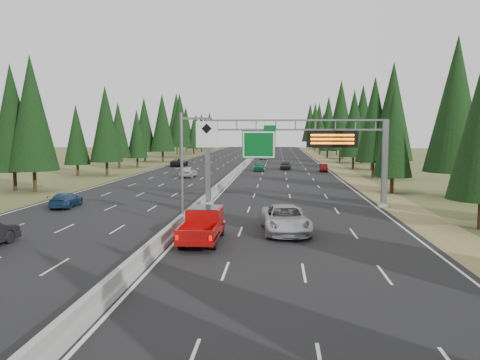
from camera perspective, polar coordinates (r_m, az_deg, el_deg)
name	(u,v)px	position (r m, az deg, el deg)	size (l,w,h in m)	color
road	(242,168)	(87.83, 0.23, 1.46)	(32.00, 260.00, 0.08)	black
shoulder_right	(338,169)	(88.27, 11.83, 1.35)	(3.60, 260.00, 0.06)	olive
shoulder_left	(149,168)	(90.94, -11.03, 1.50)	(3.60, 260.00, 0.06)	#445025
median_barrier	(242,166)	(87.80, 0.23, 1.70)	(0.70, 260.00, 0.85)	gray
sign_gantry	(302,149)	(42.28, 7.62, 3.81)	(16.75, 0.98, 7.80)	slate
hov_sign_pole	(190,161)	(32.92, -6.13, 2.32)	(2.80, 0.50, 8.00)	slate
tree_row_right	(359,118)	(92.05, 14.35, 7.31)	(11.59, 238.58, 18.86)	black
tree_row_left	(91,118)	(76.80, -17.75, 7.23)	(11.53, 238.51, 18.88)	black
silver_minivan	(285,219)	(31.31, 5.54, -4.78)	(2.95, 6.39, 1.78)	#B5B6BA
red_pickup	(204,222)	(29.05, -4.45, -5.18)	(2.18, 6.09, 1.99)	black
car_ahead_green	(259,166)	(81.11, 2.29, 1.68)	(1.84, 4.59, 1.56)	#16643F
car_ahead_dkred	(323,168)	(80.88, 10.14, 1.48)	(1.36, 3.89, 1.28)	#5F0D0D
car_ahead_dkgrey	(285,166)	(84.68, 5.56, 1.75)	(1.86, 4.58, 1.33)	black
car_ahead_white	(265,156)	(115.80, 3.04, 2.88)	(2.40, 5.21, 1.45)	silver
car_ahead_far	(262,150)	(152.70, 2.67, 3.62)	(1.85, 4.59, 1.56)	black
car_onc_blue	(66,200)	(44.41, -20.46, -2.29)	(1.83, 4.50, 1.31)	navy
car_onc_white	(188,172)	(70.08, -6.31, 1.01)	(1.90, 4.72, 1.61)	#BBBBBB
car_onc_far	(179,162)	(93.08, -7.40, 2.16)	(2.58, 5.61, 1.56)	black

